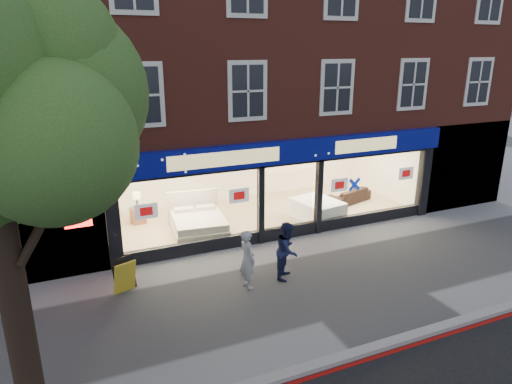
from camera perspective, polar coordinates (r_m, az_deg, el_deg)
ground at (r=12.84m, az=10.61°, el=-10.52°), size 120.00×120.00×0.00m
kerb_line at (r=10.81m, az=20.14°, el=-17.22°), size 60.00×0.10×0.01m
kerb_stone at (r=10.90m, az=19.43°, el=-16.49°), size 60.00×0.25×0.12m
showroom_floor at (r=17.01m, az=0.80°, el=-2.81°), size 11.00×4.50×0.10m
building at (r=17.49m, az=-1.56°, el=19.87°), size 19.00×8.26×10.30m
display_bed at (r=15.25m, az=-7.27°, el=-3.88°), size 1.95×2.29×1.20m
bedside_table at (r=16.50m, az=-14.53°, el=-2.85°), size 0.53×0.53×0.55m
mattress_stack at (r=16.54m, az=7.66°, el=-2.15°), size 1.60×1.89×0.67m
sofa at (r=18.50m, az=11.54°, el=-0.38°), size 2.04×1.26×0.56m
a_board at (r=12.28m, az=-16.12°, el=-10.00°), size 0.67×0.54×0.89m
pedestrian_grey at (r=11.86m, az=-1.10°, el=-8.38°), size 0.45×0.62×1.59m
pedestrian_blue at (r=12.37m, az=3.92°, el=-7.26°), size 0.96×0.98×1.59m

